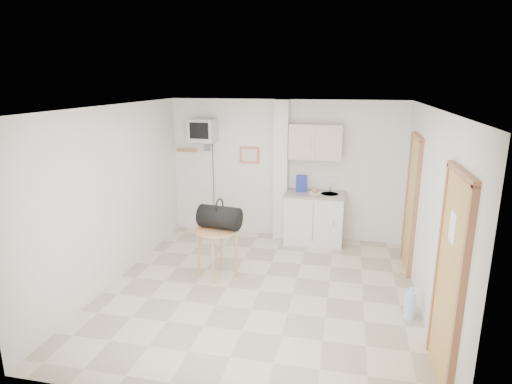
% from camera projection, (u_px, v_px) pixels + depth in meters
% --- Properties ---
extents(ground, '(4.50, 4.50, 0.00)m').
position_uv_depth(ground, '(259.00, 291.00, 5.92)').
color(ground, beige).
rests_on(ground, ground).
extents(room_envelope, '(4.24, 4.54, 2.55)m').
position_uv_depth(room_envelope, '(279.00, 182.00, 5.56)').
color(room_envelope, white).
rests_on(room_envelope, ground).
extents(kitchenette, '(1.03, 0.58, 2.10)m').
position_uv_depth(kitchenette, '(315.00, 199.00, 7.49)').
color(kitchenette, silver).
rests_on(kitchenette, ground).
extents(crt_television, '(0.44, 0.45, 2.15)m').
position_uv_depth(crt_television, '(203.00, 131.00, 7.63)').
color(crt_television, slate).
rests_on(crt_television, ground).
extents(round_table, '(0.65, 0.65, 0.74)m').
position_uv_depth(round_table, '(217.00, 235.00, 6.22)').
color(round_table, tan).
rests_on(round_table, ground).
extents(duffel_bag, '(0.65, 0.42, 0.45)m').
position_uv_depth(duffel_bag, '(220.00, 217.00, 6.18)').
color(duffel_bag, black).
rests_on(duffel_bag, round_table).
extents(water_bottle, '(0.13, 0.13, 0.40)m').
position_uv_depth(water_bottle, '(410.00, 305.00, 5.20)').
color(water_bottle, '#B0D3F6').
rests_on(water_bottle, ground).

